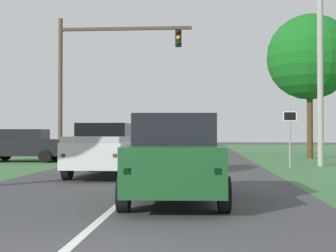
{
  "coord_description": "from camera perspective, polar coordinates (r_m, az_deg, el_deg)",
  "views": [
    {
      "loc": [
        1.83,
        -5.33,
        1.59
      ],
      "look_at": [
        0.26,
        16.64,
        1.89
      ],
      "focal_mm": 50.05,
      "sensor_mm": 36.0,
      "label": 1
    }
  ],
  "objects": [
    {
      "name": "pickup_truck_lead",
      "position": [
        17.26,
        -7.5,
        -2.81
      ],
      "size": [
        2.25,
        5.57,
        1.92
      ],
      "color": "silver",
      "rests_on": "ground_plane"
    },
    {
      "name": "keep_moving_sign",
      "position": [
        21.73,
        14.62,
        -0.47
      ],
      "size": [
        0.6,
        0.09,
        2.67
      ],
      "color": "gray",
      "rests_on": "ground_plane"
    },
    {
      "name": "utility_pole_right",
      "position": [
        23.35,
        18.05,
        6.95
      ],
      "size": [
        0.28,
        0.28,
        9.43
      ],
      "primitive_type": "cylinder",
      "color": "#9E998E",
      "rests_on": "ground_plane"
    },
    {
      "name": "red_suv_near",
      "position": [
        10.82,
        0.86,
        -3.71
      ],
      "size": [
        2.37,
        4.68,
        1.99
      ],
      "color": "#194C23",
      "rests_on": "ground_plane"
    },
    {
      "name": "oak_tree_right",
      "position": [
        30.22,
        16.86,
        8.01
      ],
      "size": [
        5.21,
        5.21,
        8.81
      ],
      "color": "#4C351E",
      "rests_on": "ground_plane"
    },
    {
      "name": "crossing_suv_far",
      "position": [
        26.67,
        -17.2,
        -2.17
      ],
      "size": [
        4.7,
        2.3,
        1.76
      ],
      "color": "black",
      "rests_on": "ground_plane"
    },
    {
      "name": "ground_plane",
      "position": [
        15.73,
        -2.64,
        -6.59
      ],
      "size": [
        120.0,
        120.0,
        0.0
      ],
      "primitive_type": "plane",
      "color": "#424244"
    },
    {
      "name": "traffic_light",
      "position": [
        25.49,
        -9.01,
        7.07
      ],
      "size": [
        7.18,
        0.4,
        7.72
      ],
      "color": "brown",
      "rests_on": "ground_plane"
    }
  ]
}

